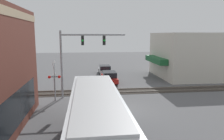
# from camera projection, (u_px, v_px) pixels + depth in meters

# --- Properties ---
(ground_plane) EXTENTS (120.00, 120.00, 0.00)m
(ground_plane) POSITION_uv_depth(u_px,v_px,m) (126.00, 110.00, 18.18)
(ground_plane) COLOR #565659
(shop_building) EXTENTS (9.97, 11.11, 6.46)m
(shop_building) POSITION_uv_depth(u_px,v_px,m) (192.00, 55.00, 32.27)
(shop_building) COLOR beige
(shop_building) RESTS_ON ground
(city_bus) EXTENTS (11.02, 2.59, 3.28)m
(city_bus) POSITION_uv_depth(u_px,v_px,m) (96.00, 121.00, 11.19)
(city_bus) COLOR silver
(city_bus) RESTS_ON ground
(traffic_signal_gantry) EXTENTS (0.42, 6.35, 6.60)m
(traffic_signal_gantry) POSITION_uv_depth(u_px,v_px,m) (79.00, 50.00, 21.14)
(traffic_signal_gantry) COLOR gray
(traffic_signal_gantry) RESTS_ON ground
(crossing_signal) EXTENTS (1.41, 1.18, 3.81)m
(crossing_signal) POSITION_uv_depth(u_px,v_px,m) (54.00, 77.00, 20.42)
(crossing_signal) COLOR gray
(crossing_signal) RESTS_ON ground
(rail_track_near) EXTENTS (2.60, 60.00, 0.15)m
(rail_track_near) POSITION_uv_depth(u_px,v_px,m) (116.00, 91.00, 24.06)
(rail_track_near) COLOR #332D28
(rail_track_near) RESTS_ON ground
(parked_car_red) EXTENTS (4.43, 1.82, 1.50)m
(parked_car_red) POSITION_uv_depth(u_px,v_px,m) (109.00, 78.00, 28.37)
(parked_car_red) COLOR #B21E19
(parked_car_red) RESTS_ON ground
(parked_car_silver) EXTENTS (4.28, 1.82, 1.40)m
(parked_car_silver) POSITION_uv_depth(u_px,v_px,m) (105.00, 70.00, 34.73)
(parked_car_silver) COLOR #B7B7BC
(parked_car_silver) RESTS_ON ground
(pedestrian_near_bus) EXTENTS (0.34, 0.34, 1.84)m
(pedestrian_near_bus) POSITION_uv_depth(u_px,v_px,m) (124.00, 124.00, 12.97)
(pedestrian_near_bus) COLOR #473828
(pedestrian_near_bus) RESTS_ON ground
(pedestrian_at_crossing) EXTENTS (0.34, 0.34, 1.78)m
(pedestrian_at_crossing) POSITION_uv_depth(u_px,v_px,m) (77.00, 93.00, 20.11)
(pedestrian_at_crossing) COLOR black
(pedestrian_at_crossing) RESTS_ON ground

